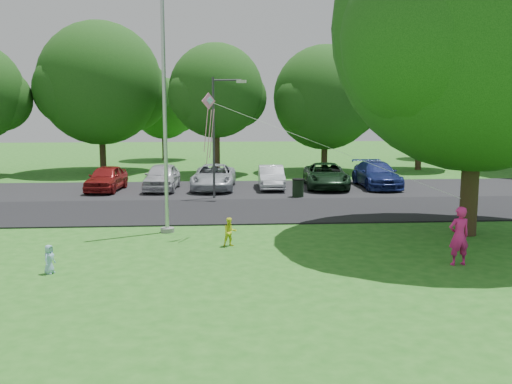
{
  "coord_description": "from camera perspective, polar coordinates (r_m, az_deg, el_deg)",
  "views": [
    {
      "loc": [
        -1.77,
        -15.6,
        4.53
      ],
      "look_at": [
        -0.32,
        4.0,
        1.6
      ],
      "focal_mm": 40.0,
      "sensor_mm": 36.0,
      "label": 1
    }
  ],
  "objects": [
    {
      "name": "trash_can",
      "position": [
        28.73,
        4.22,
        0.37
      ],
      "size": [
        0.61,
        0.61,
        0.97
      ],
      "rotation": [
        0.0,
        0.0,
        -0.13
      ],
      "color": "black",
      "rests_on": "ground"
    },
    {
      "name": "kite",
      "position": [
        19.64,
        -4.0,
        7.54
      ],
      "size": [
        7.42,
        4.48,
        3.07
      ],
      "rotation": [
        0.0,
        0.0,
        0.65
      ],
      "color": "pink",
      "rests_on": "ground"
    },
    {
      "name": "flagpole",
      "position": [
        20.68,
        -9.11,
        7.36
      ],
      "size": [
        0.5,
        0.5,
        10.0
      ],
      "color": "#B7BABF",
      "rests_on": "ground"
    },
    {
      "name": "big_tree",
      "position": [
        21.4,
        21.22,
        14.58
      ],
      "size": [
        10.48,
        9.98,
        12.28
      ],
      "rotation": [
        0.0,
        0.0,
        0.42
      ],
      "color": "#332316",
      "rests_on": "ground"
    },
    {
      "name": "parked_cars",
      "position": [
        31.49,
        0.06,
        1.59
      ],
      "size": [
        16.93,
        5.13,
        1.44
      ],
      "color": "maroon",
      "rests_on": "ground"
    },
    {
      "name": "tree_row",
      "position": [
        39.99,
        0.6,
        10.17
      ],
      "size": [
        64.35,
        11.94,
        10.88
      ],
      "color": "#332316",
      "rests_on": "ground"
    },
    {
      "name": "parking_strip",
      "position": [
        31.48,
        -0.97,
        0.26
      ],
      "size": [
        42.0,
        7.0,
        0.06
      ],
      "primitive_type": "cube",
      "color": "black",
      "rests_on": "ground"
    },
    {
      "name": "horizon_trees",
      "position": [
        49.82,
        2.52,
        8.21
      ],
      "size": [
        77.46,
        7.2,
        7.02
      ],
      "color": "#332316",
      "rests_on": "ground"
    },
    {
      "name": "woman",
      "position": [
        17.46,
        19.63,
        -4.16
      ],
      "size": [
        0.67,
        0.48,
        1.72
      ],
      "primitive_type": "imported",
      "rotation": [
        0.0,
        0.0,
        3.25
      ],
      "color": "#E01D7D",
      "rests_on": "ground"
    },
    {
      "name": "park_road",
      "position": [
        25.07,
        -0.12,
        -1.86
      ],
      "size": [
        60.0,
        6.0,
        0.06
      ],
      "primitive_type": "cube",
      "color": "black",
      "rests_on": "ground"
    },
    {
      "name": "ground",
      "position": [
        16.34,
        2.17,
        -7.62
      ],
      "size": [
        120.0,
        120.0,
        0.0
      ],
      "primitive_type": "plane",
      "color": "#256B1C",
      "rests_on": "ground"
    },
    {
      "name": "child_blue",
      "position": [
        16.72,
        -19.98,
        -6.33
      ],
      "size": [
        0.37,
        0.46,
        0.81
      ],
      "primitive_type": "imported",
      "rotation": [
        0.0,
        0.0,
        1.24
      ],
      "color": "#8FBEDB",
      "rests_on": "ground"
    },
    {
      "name": "child_yellow",
      "position": [
        18.75,
        -2.63,
        -4.02
      ],
      "size": [
        0.54,
        0.47,
        0.96
      ],
      "primitive_type": "imported",
      "rotation": [
        0.0,
        0.0,
        0.27
      ],
      "color": "yellow",
      "rests_on": "ground"
    },
    {
      "name": "street_lamp",
      "position": [
        28.07,
        -3.8,
        6.54
      ],
      "size": [
        1.66,
        0.52,
        5.97
      ],
      "rotation": [
        0.0,
        0.0,
        -0.22
      ],
      "color": "#3F3F44",
      "rests_on": "ground"
    }
  ]
}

